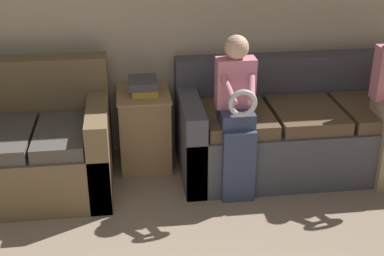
{
  "coord_description": "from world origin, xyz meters",
  "views": [
    {
      "loc": [
        -0.02,
        -1.22,
        2.22
      ],
      "look_at": [
        0.38,
        1.89,
        0.77
      ],
      "focal_mm": 50.0,
      "sensor_mm": 36.0,
      "label": 1
    }
  ],
  "objects_px": {
    "child_left_seated": "(237,111)",
    "side_shelf": "(145,128)",
    "book_stack": "(144,86)",
    "couch_main": "(299,129)",
    "couch_side": "(13,148)"
  },
  "relations": [
    {
      "from": "couch_main",
      "to": "side_shelf",
      "type": "distance_m",
      "value": 1.3
    },
    {
      "from": "child_left_seated",
      "to": "side_shelf",
      "type": "distance_m",
      "value": 0.93
    },
    {
      "from": "couch_side",
      "to": "side_shelf",
      "type": "bearing_deg",
      "value": 13.89
    },
    {
      "from": "couch_main",
      "to": "child_left_seated",
      "type": "xyz_separation_m",
      "value": [
        -0.62,
        -0.37,
        0.36
      ]
    },
    {
      "from": "couch_side",
      "to": "book_stack",
      "type": "xyz_separation_m",
      "value": [
        1.04,
        0.26,
        0.37
      ]
    },
    {
      "from": "side_shelf",
      "to": "book_stack",
      "type": "relative_size",
      "value": 2.26
    },
    {
      "from": "side_shelf",
      "to": "book_stack",
      "type": "height_order",
      "value": "book_stack"
    },
    {
      "from": "child_left_seated",
      "to": "book_stack",
      "type": "distance_m",
      "value": 0.86
    },
    {
      "from": "child_left_seated",
      "to": "couch_side",
      "type": "bearing_deg",
      "value": 170.13
    },
    {
      "from": "couch_main",
      "to": "child_left_seated",
      "type": "relative_size",
      "value": 1.64
    },
    {
      "from": "couch_main",
      "to": "couch_side",
      "type": "bearing_deg",
      "value": -178.27
    },
    {
      "from": "child_left_seated",
      "to": "side_shelf",
      "type": "bearing_deg",
      "value": 140.41
    },
    {
      "from": "couch_side",
      "to": "side_shelf",
      "type": "relative_size",
      "value": 2.33
    },
    {
      "from": "couch_main",
      "to": "couch_side",
      "type": "relative_size",
      "value": 1.34
    },
    {
      "from": "couch_side",
      "to": "book_stack",
      "type": "distance_m",
      "value": 1.13
    }
  ]
}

